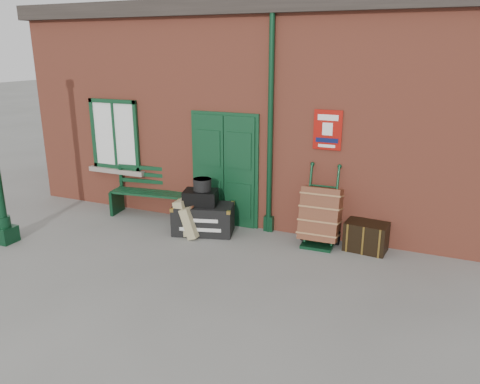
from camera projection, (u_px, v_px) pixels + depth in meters
The scene contains 10 objects.
ground at pixel (205, 253), 8.14m from camera, with size 80.00×80.00×0.00m, color gray.
station_building at pixel (274, 107), 10.57m from camera, with size 10.30×4.30×4.36m.
bench at pixel (153, 191), 9.88m from camera, with size 1.77×0.76×1.06m.
houdini_trunk at pixel (203, 219), 8.98m from camera, with size 1.13×0.62×0.57m, color black.
strongbox at pixel (201, 198), 8.88m from camera, with size 0.62×0.45×0.28m, color black.
hatbox at pixel (202, 184), 8.82m from camera, with size 0.34×0.34×0.23m, color black.
suitcase_back at pixel (187, 216), 8.94m from camera, with size 0.19×0.49×0.68m, color tan.
suitcase_front at pixel (192, 221), 8.80m from camera, with size 0.17×0.44×0.58m, color tan.
porter_trolley at pixel (321, 215), 8.40m from camera, with size 0.71×0.77×1.42m.
dark_trunk at pixel (366, 237), 8.20m from camera, with size 0.71×0.47×0.52m, color black.
Camera 1 is at (3.51, -6.62, 3.41)m, focal length 35.00 mm.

